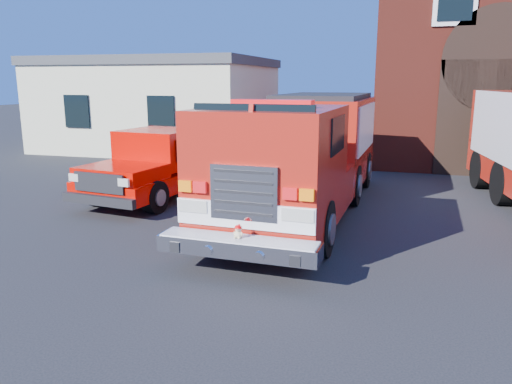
# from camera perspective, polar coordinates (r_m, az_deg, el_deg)

# --- Properties ---
(ground) EXTENTS (100.00, 100.00, 0.00)m
(ground) POSITION_cam_1_polar(r_m,az_deg,el_deg) (10.65, 1.80, -5.47)
(ground) COLOR black
(ground) RESTS_ON ground
(side_building) EXTENTS (10.20, 8.20, 4.35)m
(side_building) POSITION_cam_1_polar(r_m,az_deg,el_deg) (25.56, -10.78, 9.96)
(side_building) COLOR beige
(side_building) RESTS_ON ground
(fire_engine) EXTENTS (3.08, 9.68, 2.95)m
(fire_engine) POSITION_cam_1_polar(r_m,az_deg,el_deg) (12.70, 5.62, 4.52)
(fire_engine) COLOR black
(fire_engine) RESTS_ON ground
(pickup_truck) EXTENTS (2.93, 6.18, 1.95)m
(pickup_truck) POSITION_cam_1_polar(r_m,az_deg,el_deg) (14.84, -10.18, 3.18)
(pickup_truck) COLOR black
(pickup_truck) RESTS_ON ground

